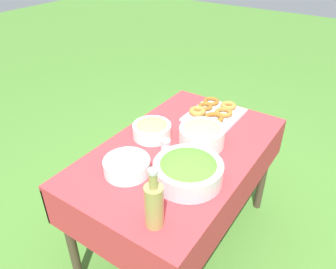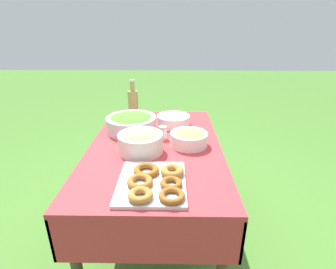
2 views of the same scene
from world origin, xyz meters
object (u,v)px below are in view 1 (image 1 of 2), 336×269
at_px(olive_oil_bottle, 154,204).
at_px(fruit_bowl, 152,129).
at_px(salad_bowl, 188,170).
at_px(plate_stack, 127,166).
at_px(pasta_bowl, 202,134).
at_px(donut_platter, 214,112).

relative_size(olive_oil_bottle, fruit_bowl, 1.29).
xyz_separation_m(salad_bowl, olive_oil_bottle, (-0.31, -0.03, 0.05)).
bearing_deg(fruit_bowl, plate_stack, -164.71).
distance_m(pasta_bowl, donut_platter, 0.35).
relative_size(pasta_bowl, donut_platter, 0.68).
xyz_separation_m(salad_bowl, pasta_bowl, (0.30, 0.09, 0.00)).
distance_m(salad_bowl, plate_stack, 0.30).
height_order(plate_stack, olive_oil_bottle, olive_oil_bottle).
bearing_deg(donut_platter, olive_oil_bottle, -166.97).
distance_m(salad_bowl, pasta_bowl, 0.31).
relative_size(pasta_bowl, olive_oil_bottle, 0.88).
height_order(pasta_bowl, fruit_bowl, pasta_bowl).
bearing_deg(olive_oil_bottle, pasta_bowl, 11.35).
height_order(pasta_bowl, donut_platter, pasta_bowl).
xyz_separation_m(salad_bowl, fruit_bowl, (0.21, 0.37, -0.01)).
bearing_deg(olive_oil_bottle, plate_stack, 57.57).
xyz_separation_m(pasta_bowl, plate_stack, (-0.41, 0.18, -0.03)).
xyz_separation_m(salad_bowl, plate_stack, (-0.11, 0.28, -0.03)).
bearing_deg(fruit_bowl, salad_bowl, -120.20).
distance_m(plate_stack, fruit_bowl, 0.34).
distance_m(donut_platter, olive_oil_bottle, 0.97).
relative_size(pasta_bowl, plate_stack, 1.09).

